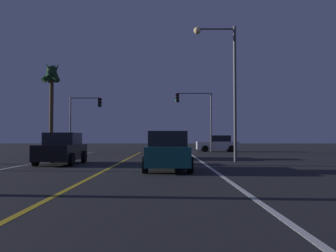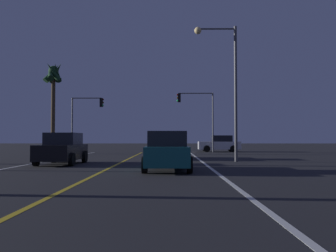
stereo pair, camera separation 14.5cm
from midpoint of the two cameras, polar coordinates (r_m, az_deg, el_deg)
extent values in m
cube|color=silver|center=(14.73, 7.77, -7.37)|extent=(0.16, 42.69, 0.01)
cube|color=gold|center=(14.87, -10.84, -7.30)|extent=(0.16, 42.69, 0.01)
cylinder|color=black|center=(18.81, -15.01, -5.11)|extent=(0.22, 0.68, 0.68)
cylinder|color=black|center=(19.36, -20.18, -4.97)|extent=(0.22, 0.68, 0.68)
cylinder|color=black|center=(21.43, -13.12, -4.73)|extent=(0.22, 0.68, 0.68)
cylinder|color=black|center=(21.91, -17.72, -4.63)|extent=(0.22, 0.68, 0.68)
cube|color=black|center=(20.34, -16.46, -3.95)|extent=(1.80, 4.30, 0.80)
cube|color=black|center=(20.57, -16.24, -1.93)|extent=(1.60, 2.10, 0.64)
cube|color=red|center=(22.21, -13.42, -3.55)|extent=(0.24, 0.08, 0.16)
cube|color=red|center=(22.52, -16.39, -3.50)|extent=(0.24, 0.08, 0.16)
cylinder|color=black|center=(37.00, 5.95, -3.58)|extent=(0.68, 0.22, 0.68)
cylinder|color=black|center=(38.80, 5.69, -3.51)|extent=(0.68, 0.22, 0.68)
cylinder|color=black|center=(37.37, 10.08, -3.55)|extent=(0.68, 0.22, 0.68)
cylinder|color=black|center=(39.15, 9.63, -3.47)|extent=(0.68, 0.22, 0.68)
cube|color=silver|center=(38.05, 7.84, -3.05)|extent=(4.30, 1.80, 0.80)
cube|color=black|center=(38.08, 8.21, -1.96)|extent=(2.10, 1.60, 0.64)
cube|color=red|center=(37.79, 11.12, -2.88)|extent=(0.08, 0.24, 0.16)
cube|color=red|center=(38.97, 10.79, -2.86)|extent=(0.08, 0.24, 0.16)
cylinder|color=black|center=(26.16, -1.59, -4.27)|extent=(0.22, 0.68, 0.68)
cylinder|color=black|center=(26.17, 2.36, -4.27)|extent=(0.22, 0.68, 0.68)
cylinder|color=black|center=(23.47, -1.80, -4.54)|extent=(0.22, 0.68, 0.68)
cylinder|color=black|center=(23.47, 2.61, -4.54)|extent=(0.22, 0.68, 0.68)
cube|color=#38383D|center=(24.79, 0.39, -3.66)|extent=(1.80, 4.30, 0.80)
cube|color=black|center=(24.53, 0.40, -2.00)|extent=(1.60, 2.10, 0.64)
cube|color=red|center=(22.69, -1.10, -3.57)|extent=(0.24, 0.08, 0.16)
cube|color=red|center=(22.70, 1.93, -3.56)|extent=(0.24, 0.08, 0.16)
cylinder|color=black|center=(17.22, -3.11, -5.48)|extent=(0.22, 0.68, 0.68)
cylinder|color=black|center=(17.21, 2.91, -5.48)|extent=(0.22, 0.68, 0.68)
cylinder|color=black|center=(14.53, -3.73, -6.13)|extent=(0.22, 0.68, 0.68)
cylinder|color=black|center=(14.52, 3.42, -6.13)|extent=(0.22, 0.68, 0.68)
cube|color=#145156|center=(15.83, -0.13, -4.63)|extent=(1.80, 4.30, 0.80)
cube|color=black|center=(15.56, -0.13, -2.02)|extent=(1.60, 2.10, 0.64)
cube|color=red|center=(13.74, -2.68, -4.62)|extent=(0.24, 0.08, 0.16)
cube|color=red|center=(13.74, 2.34, -4.62)|extent=(0.24, 0.08, 0.16)
cylinder|color=#4C4C51|center=(36.66, 6.89, 0.56)|extent=(0.14, 0.14, 6.00)
cylinder|color=#4C4C51|center=(36.75, 4.25, 5.16)|extent=(3.38, 0.10, 0.10)
cube|color=black|center=(36.62, 1.60, 4.48)|extent=(0.28, 0.36, 0.90)
sphere|color=#3A0605|center=(36.65, 1.35, 4.94)|extent=(0.20, 0.20, 0.20)
sphere|color=#3C2706|center=(36.61, 1.35, 4.48)|extent=(0.20, 0.20, 0.20)
sphere|color=#19E059|center=(36.58, 1.35, 4.01)|extent=(0.20, 0.20, 0.20)
cylinder|color=#4C4C51|center=(37.73, -15.08, 0.18)|extent=(0.14, 0.14, 5.52)
cylinder|color=#4C4C51|center=(37.57, -12.87, 4.32)|extent=(2.94, 0.10, 0.10)
cube|color=black|center=(37.22, -10.66, 3.67)|extent=(0.28, 0.36, 0.90)
sphere|color=#3A0605|center=(37.22, -10.42, 4.13)|extent=(0.20, 0.20, 0.20)
sphere|color=#3C2706|center=(37.19, -10.42, 3.67)|extent=(0.20, 0.20, 0.20)
sphere|color=#19E059|center=(37.16, -10.42, 3.21)|extent=(0.20, 0.20, 0.20)
cylinder|color=#4C4C51|center=(22.21, 10.50, 5.04)|extent=(0.18, 0.18, 8.18)
cylinder|color=#4C4C51|center=(22.86, 7.55, 14.93)|extent=(2.27, 0.10, 0.10)
sphere|color=#F9D88C|center=(22.72, 4.62, 14.76)|extent=(0.44, 0.44, 0.44)
cylinder|color=#473826|center=(34.38, -17.85, 1.90)|extent=(0.36, 0.36, 7.31)
sphere|color=#19381E|center=(34.86, -17.78, 8.32)|extent=(0.90, 0.90, 0.90)
cone|color=#19381E|center=(34.75, -17.30, 8.09)|extent=(0.63, 1.70, 1.77)
cone|color=#19381E|center=(35.03, -17.41, 8.02)|extent=(1.76, 1.35, 1.95)
cone|color=#19381E|center=(35.10, -17.99, 8.00)|extent=(1.62, 1.56, 1.96)
cone|color=#19381E|center=(34.81, -18.28, 8.09)|extent=(1.39, 2.30, 1.88)
cone|color=#19381E|center=(34.54, -17.85, 8.16)|extent=(1.60, 0.82, 1.87)
camera|label=1|loc=(0.07, -89.82, -0.01)|focal=38.68mm
camera|label=2|loc=(0.07, 90.18, 0.01)|focal=38.68mm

